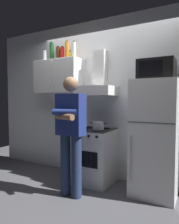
{
  "coord_description": "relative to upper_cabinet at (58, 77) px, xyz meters",
  "views": [
    {
      "loc": [
        1.49,
        -2.71,
        1.32
      ],
      "look_at": [
        0.0,
        0.0,
        1.15
      ],
      "focal_mm": 33.55,
      "sensor_mm": 36.0,
      "label": 1
    }
  ],
  "objects": [
    {
      "name": "microwave",
      "position": [
        1.75,
        -0.11,
        -0.01
      ],
      "size": [
        0.48,
        0.37,
        0.28
      ],
      "color": "black",
      "rests_on": "refrigerator"
    },
    {
      "name": "refrigerator",
      "position": [
        1.75,
        -0.12,
        -0.95
      ],
      "size": [
        0.6,
        0.62,
        1.6
      ],
      "color": "white",
      "rests_on": "ground_plane"
    },
    {
      "name": "ground_plane",
      "position": [
        0.85,
        -0.37,
        -1.75
      ],
      "size": [
        7.0,
        7.0,
        0.0
      ],
      "primitive_type": "plane",
      "color": "#4C4C51"
    },
    {
      "name": "bottle_liquor_amber",
      "position": [
        0.18,
        0.02,
        0.46
      ],
      "size": [
        0.07,
        0.07,
        0.32
      ],
      "color": "#B7721E",
      "rests_on": "upper_cabinet"
    },
    {
      "name": "person_standing",
      "position": [
        0.75,
        -0.73,
        -0.85
      ],
      "size": [
        0.38,
        0.33,
        1.64
      ],
      "color": "navy",
      "rests_on": "ground_plane"
    },
    {
      "name": "bottle_wine_green",
      "position": [
        -0.18,
        0.03,
        0.47
      ],
      "size": [
        0.08,
        0.08,
        0.36
      ],
      "color": "#19471E",
      "rests_on": "upper_cabinet"
    },
    {
      "name": "upper_cabinet",
      "position": [
        0.0,
        0.0,
        0.0
      ],
      "size": [
        0.9,
        0.37,
        0.6
      ],
      "color": "silver"
    },
    {
      "name": "bottle_spice_jar",
      "position": [
        0.27,
        -0.02,
        0.36
      ],
      "size": [
        0.06,
        0.06,
        0.14
      ],
      "color": "gold",
      "rests_on": "upper_cabinet"
    },
    {
      "name": "bottle_canister_steel",
      "position": [
        -0.3,
        -0.01,
        0.4
      ],
      "size": [
        0.09,
        0.09,
        0.22
      ],
      "color": "#B2B5BA",
      "rests_on": "upper_cabinet"
    },
    {
      "name": "stove_oven",
      "position": [
        0.8,
        -0.13,
        -1.32
      ],
      "size": [
        0.6,
        0.62,
        0.87
      ],
      "color": "white",
      "rests_on": "ground_plane"
    },
    {
      "name": "bottle_soda_red",
      "position": [
        0.06,
        0.04,
        0.42
      ],
      "size": [
        0.08,
        0.08,
        0.25
      ],
      "color": "red",
      "rests_on": "upper_cabinet"
    },
    {
      "name": "bottle_rum_dark",
      "position": [
        -0.03,
        0.04,
        0.42
      ],
      "size": [
        0.07,
        0.07,
        0.26
      ],
      "color": "#47230F",
      "rests_on": "upper_cabinet"
    },
    {
      "name": "bottle_vodka_clear",
      "position": [
        0.36,
        -0.03,
        0.44
      ],
      "size": [
        0.07,
        0.07,
        0.28
      ],
      "color": "silver",
      "rests_on": "upper_cabinet"
    },
    {
      "name": "cooking_pot",
      "position": [
        0.93,
        -0.24,
        -0.82
      ],
      "size": [
        0.28,
        0.18,
        0.12
      ],
      "color": "#B7BABF",
      "rests_on": "stove_oven"
    },
    {
      "name": "back_wall_tiled",
      "position": [
        0.85,
        0.23,
        -0.4
      ],
      "size": [
        4.8,
        0.1,
        2.7
      ],
      "primitive_type": "cube",
      "color": "white",
      "rests_on": "ground_plane"
    },
    {
      "name": "range_hood",
      "position": [
        0.8,
        0.0,
        -0.15
      ],
      "size": [
        0.6,
        0.44,
        0.75
      ],
      "color": "white"
    }
  ]
}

